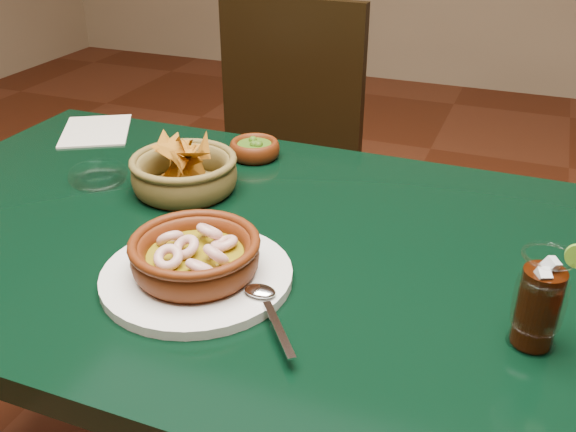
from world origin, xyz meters
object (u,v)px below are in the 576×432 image
at_px(dining_table, 216,279).
at_px(chip_basket, 184,172).
at_px(dining_chair, 272,166).
at_px(cola_drink, 539,301).
at_px(shrimp_plate, 196,261).

relative_size(dining_table, chip_basket, 5.38).
distance_m(dining_table, chip_basket, 0.20).
distance_m(dining_chair, chip_basket, 0.66).
bearing_deg(cola_drink, dining_table, 167.17).
distance_m(dining_table, cola_drink, 0.53).
distance_m(dining_table, shrimp_plate, 0.20).
xyz_separation_m(dining_table, chip_basket, (-0.11, 0.11, 0.13)).
bearing_deg(dining_chair, chip_basket, -81.69).
distance_m(shrimp_plate, chip_basket, 0.30).
height_order(dining_table, shrimp_plate, shrimp_plate).
bearing_deg(shrimp_plate, chip_basket, 122.90).
bearing_deg(chip_basket, cola_drink, -19.98).
bearing_deg(shrimp_plate, dining_chair, 106.30).
distance_m(dining_chair, cola_drink, 1.12).
bearing_deg(shrimp_plate, dining_table, 109.60).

